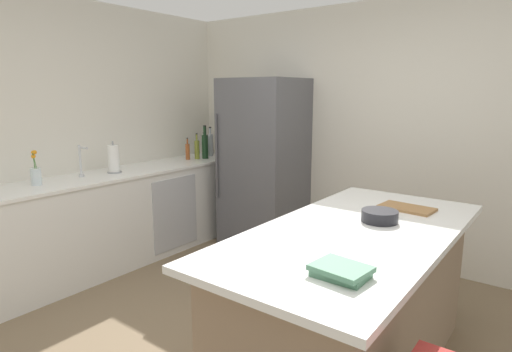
{
  "coord_description": "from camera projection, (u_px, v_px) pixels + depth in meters",
  "views": [
    {
      "loc": [
        1.51,
        -1.93,
        1.72
      ],
      "look_at": [
        -0.67,
        0.95,
        1.0
      ],
      "focal_mm": 29.63,
      "sensor_mm": 36.0,
      "label": 1
    }
  ],
  "objects": [
    {
      "name": "wall_rear",
      "position": [
        387.0,
        135.0,
        4.24
      ],
      "size": [
        6.0,
        0.1,
        2.6
      ],
      "primitive_type": "cube",
      "color": "silver",
      "rests_on": "ground_plane"
    },
    {
      "name": "wall_left",
      "position": [
        42.0,
        138.0,
        3.93
      ],
      "size": [
        0.1,
        6.0,
        2.6
      ],
      "primitive_type": "cube",
      "color": "silver",
      "rests_on": "ground_plane"
    },
    {
      "name": "counter_run_left",
      "position": [
        129.0,
        215.0,
        4.38
      ],
      "size": [
        0.64,
        2.95,
        0.94
      ],
      "color": "silver",
      "rests_on": "ground_plane"
    },
    {
      "name": "kitchen_island",
      "position": [
        352.0,
        302.0,
        2.56
      ],
      "size": [
        0.99,
        2.07,
        0.93
      ],
      "color": "#8E755B",
      "rests_on": "ground_plane"
    },
    {
      "name": "refrigerator",
      "position": [
        264.0,
        164.0,
        4.72
      ],
      "size": [
        0.81,
        0.75,
        1.87
      ],
      "color": "#56565B",
      "rests_on": "ground_plane"
    },
    {
      "name": "sink_faucet",
      "position": [
        81.0,
        160.0,
        3.93
      ],
      "size": [
        0.15,
        0.05,
        0.3
      ],
      "color": "silver",
      "rests_on": "counter_run_left"
    },
    {
      "name": "flower_vase",
      "position": [
        36.0,
        174.0,
        3.6
      ],
      "size": [
        0.09,
        0.09,
        0.3
      ],
      "color": "silver",
      "rests_on": "counter_run_left"
    },
    {
      "name": "paper_towel_roll",
      "position": [
        114.0,
        159.0,
        4.15
      ],
      "size": [
        0.14,
        0.14,
        0.31
      ],
      "color": "gray",
      "rests_on": "counter_run_left"
    },
    {
      "name": "syrup_bottle",
      "position": [
        222.0,
        146.0,
        5.29
      ],
      "size": [
        0.07,
        0.07,
        0.29
      ],
      "color": "#5B3319",
      "rests_on": "counter_run_left"
    },
    {
      "name": "soda_bottle",
      "position": [
        210.0,
        144.0,
        5.27
      ],
      "size": [
        0.07,
        0.07,
        0.36
      ],
      "color": "silver",
      "rests_on": "counter_run_left"
    },
    {
      "name": "gin_bottle",
      "position": [
        204.0,
        147.0,
        5.2
      ],
      "size": [
        0.07,
        0.07,
        0.3
      ],
      "color": "#8CB79E",
      "rests_on": "counter_run_left"
    },
    {
      "name": "wine_bottle",
      "position": [
        205.0,
        145.0,
        5.04
      ],
      "size": [
        0.07,
        0.07,
        0.4
      ],
      "color": "#19381E",
      "rests_on": "counter_run_left"
    },
    {
      "name": "olive_oil_bottle",
      "position": [
        197.0,
        149.0,
        5.02
      ],
      "size": [
        0.06,
        0.06,
        0.3
      ],
      "color": "olive",
      "rests_on": "counter_run_left"
    },
    {
      "name": "vinegar_bottle",
      "position": [
        188.0,
        151.0,
        4.97
      ],
      "size": [
        0.05,
        0.05,
        0.26
      ],
      "color": "#994C23",
      "rests_on": "counter_run_left"
    },
    {
      "name": "cookbook_stack",
      "position": [
        341.0,
        271.0,
        1.83
      ],
      "size": [
        0.26,
        0.21,
        0.05
      ],
      "color": "#4C7F60",
      "rests_on": "kitchen_island"
    },
    {
      "name": "mixing_bowl",
      "position": [
        380.0,
        216.0,
        2.61
      ],
      "size": [
        0.22,
        0.22,
        0.07
      ],
      "color": "black",
      "rests_on": "kitchen_island"
    },
    {
      "name": "cutting_board",
      "position": [
        407.0,
        208.0,
        2.89
      ],
      "size": [
        0.37,
        0.23,
        0.02
      ],
      "color": "#9E7042",
      "rests_on": "kitchen_island"
    }
  ]
}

